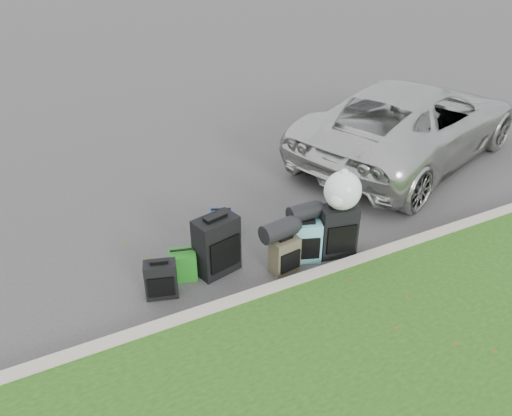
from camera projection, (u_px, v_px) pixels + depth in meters
name	position (u px, v px, depth m)	size (l,w,h in m)	color
ground	(269.00, 246.00, 7.17)	(120.00, 120.00, 0.00)	#383535
curb	(306.00, 280.00, 6.36)	(120.00, 0.18, 0.15)	#9E937F
suv	(412.00, 122.00, 9.46)	(2.46, 5.34, 1.48)	#B7B7B2
suitcase_small_black	(161.00, 280.00, 6.10)	(0.39, 0.22, 0.49)	black
suitcase_large_black_left	(217.00, 245.00, 6.47)	(0.56, 0.33, 0.80)	black
suitcase_olive	(285.00, 255.00, 6.53)	(0.37, 0.23, 0.51)	#3A3525
suitcase_teal	(306.00, 242.00, 6.74)	(0.41, 0.24, 0.58)	teal
suitcase_large_black_right	(337.00, 231.00, 6.82)	(0.50, 0.30, 0.75)	black
tote_green	(183.00, 265.00, 6.45)	(0.34, 0.27, 0.38)	#1B7019
tote_navy	(221.00, 221.00, 7.42)	(0.32, 0.25, 0.34)	navy
duffel_left	(279.00, 230.00, 6.35)	(0.26, 0.26, 0.48)	black
duffel_right	(304.00, 212.00, 6.61)	(0.24, 0.24, 0.43)	black
trash_bag	(343.00, 190.00, 6.50)	(0.50, 0.50, 0.50)	silver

